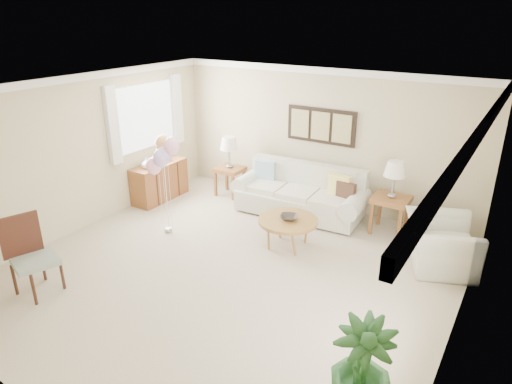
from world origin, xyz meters
TOP-DOWN VIEW (x-y plane):
  - ground_plane at (0.00, 0.00)m, footprint 6.00×6.00m
  - room_shell at (-0.11, 0.09)m, footprint 6.04×6.04m
  - wall_art_triptych at (0.00, 2.96)m, footprint 1.35×0.06m
  - sofa at (-0.06, 2.36)m, footprint 2.53×1.06m
  - end_table_left at (-1.70, 2.42)m, footprint 0.54×0.49m
  - end_table_right at (1.57, 2.46)m, footprint 0.59×0.54m
  - lamp_left at (-1.70, 2.42)m, footprint 0.36×0.36m
  - lamp_right at (1.57, 2.46)m, footprint 0.35×0.35m
  - coffee_table at (0.35, 1.10)m, footprint 0.95×0.95m
  - decor_bowl at (0.37, 1.10)m, footprint 0.37×0.37m
  - armchair at (2.52, 1.77)m, footprint 1.28×1.36m
  - potted_plant at (2.64, -2.04)m, footprint 0.52×0.52m
  - accent_chair at (-1.94, -1.79)m, footprint 0.66×0.66m
  - credenza at (-2.76, 1.50)m, footprint 0.46×1.20m
  - vase_white at (-2.74, 1.18)m, footprint 0.22×0.22m
  - vase_sage at (-2.74, 1.74)m, footprint 0.23×0.23m
  - balloon_cluster at (-1.61, 0.47)m, footprint 0.55×0.47m

SIDE VIEW (x-z plane):
  - ground_plane at x=0.00m, z-range 0.00..0.00m
  - armchair at x=2.52m, z-range 0.00..0.71m
  - sofa at x=-0.06m, z-range -0.10..0.82m
  - credenza at x=-2.76m, z-range 0.00..0.74m
  - coffee_table at x=0.35m, z-range 0.20..0.68m
  - end_table_left at x=-1.70m, z-range 0.20..0.79m
  - decor_bowl at x=0.37m, z-range 0.48..0.55m
  - end_table_right at x=1.57m, z-range 0.22..0.87m
  - accent_chair at x=-1.94m, z-range 0.02..1.10m
  - vase_sage at x=-2.74m, z-range 0.74..0.93m
  - vase_white at x=-2.74m, z-range 0.74..0.95m
  - lamp_left at x=-1.70m, z-range 0.76..1.39m
  - potted_plant at x=2.64m, z-range 0.69..1.51m
  - lamp_right at x=1.57m, z-range 0.81..1.43m
  - balloon_cluster at x=-1.61m, z-range 0.56..2.25m
  - wall_art_triptych at x=0.00m, z-range 1.23..1.88m
  - room_shell at x=-0.11m, z-range 0.33..2.93m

